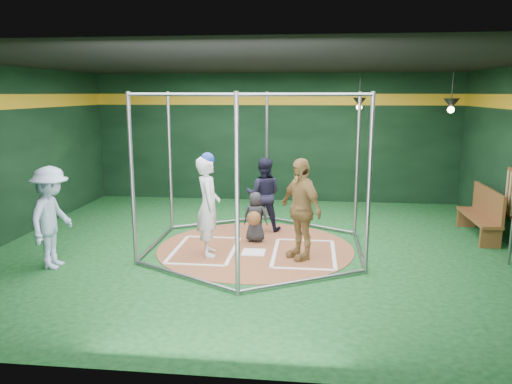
# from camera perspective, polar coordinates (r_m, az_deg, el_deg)

# --- Properties ---
(room_shell) EXTENTS (10.10, 9.10, 3.53)m
(room_shell) POSITION_cam_1_polar(r_m,az_deg,el_deg) (9.40, -0.06, 3.80)
(room_shell) COLOR #0D3915
(room_shell) RESTS_ON ground
(clay_disc) EXTENTS (3.80, 3.80, 0.01)m
(clay_disc) POSITION_cam_1_polar(r_m,az_deg,el_deg) (9.77, -0.07, -6.42)
(clay_disc) COLOR brown
(clay_disc) RESTS_ON ground
(home_plate) EXTENTS (0.43, 0.43, 0.01)m
(home_plate) POSITION_cam_1_polar(r_m,az_deg,el_deg) (9.49, -0.28, -6.89)
(home_plate) COLOR white
(home_plate) RESTS_ON clay_disc
(batter_box_left) EXTENTS (1.17, 1.77, 0.01)m
(batter_box_left) POSITION_cam_1_polar(r_m,az_deg,el_deg) (9.69, -5.87, -6.57)
(batter_box_left) COLOR white
(batter_box_left) RESTS_ON clay_disc
(batter_box_right) EXTENTS (1.17, 1.77, 0.01)m
(batter_box_right) POSITION_cam_1_polar(r_m,az_deg,el_deg) (9.47, 5.52, -6.98)
(batter_box_right) COLOR white
(batter_box_right) RESTS_ON clay_disc
(batting_cage) EXTENTS (4.05, 4.67, 3.00)m
(batting_cage) POSITION_cam_1_polar(r_m,az_deg,el_deg) (9.43, -0.07, 2.27)
(batting_cage) COLOR gray
(batting_cage) RESTS_ON ground
(pendant_lamp_near) EXTENTS (0.34, 0.34, 0.90)m
(pendant_lamp_near) POSITION_cam_1_polar(r_m,az_deg,el_deg) (12.90, 11.73, 10.00)
(pendant_lamp_near) COLOR black
(pendant_lamp_near) RESTS_ON room_shell
(pendant_lamp_far) EXTENTS (0.34, 0.34, 0.90)m
(pendant_lamp_far) POSITION_cam_1_polar(r_m,az_deg,el_deg) (11.63, 21.42, 9.35)
(pendant_lamp_far) COLOR black
(pendant_lamp_far) RESTS_ON room_shell
(batter_figure) EXTENTS (0.60, 0.76, 1.91)m
(batter_figure) POSITION_cam_1_polar(r_m,az_deg,el_deg) (9.17, -5.48, -1.47)
(batter_figure) COLOR silver
(batter_figure) RESTS_ON clay_disc
(visitor_leopard) EXTENTS (1.02, 1.12, 1.84)m
(visitor_leopard) POSITION_cam_1_polar(r_m,az_deg,el_deg) (9.00, 5.10, -1.91)
(visitor_leopard) COLOR tan
(visitor_leopard) RESTS_ON clay_disc
(catcher_figure) EXTENTS (0.51, 0.56, 1.01)m
(catcher_figure) POSITION_cam_1_polar(r_m,az_deg,el_deg) (10.04, -0.09, -2.87)
(catcher_figure) COLOR black
(catcher_figure) RESTS_ON clay_disc
(umpire) EXTENTS (0.78, 0.60, 1.60)m
(umpire) POSITION_cam_1_polar(r_m,az_deg,el_deg) (10.82, 0.87, -0.28)
(umpire) COLOR black
(umpire) RESTS_ON clay_disc
(bystander_blue) EXTENTS (0.67, 1.15, 1.77)m
(bystander_blue) POSITION_cam_1_polar(r_m,az_deg,el_deg) (9.21, -22.33, -2.72)
(bystander_blue) COLOR #9DB5CF
(bystander_blue) RESTS_ON ground
(dugout_bench) EXTENTS (0.42, 1.78, 1.04)m
(dugout_bench) POSITION_cam_1_polar(r_m,az_deg,el_deg) (11.44, 24.50, -2.10)
(dugout_bench) COLOR brown
(dugout_bench) RESTS_ON ground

